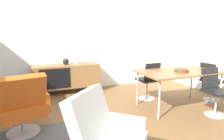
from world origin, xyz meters
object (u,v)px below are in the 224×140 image
at_px(vase_sculptural_dark, 66,62).
at_px(lounge_chair_red, 22,105).
at_px(dining_chair_back_left, 149,79).
at_px(vase_cobalt, 76,60).
at_px(dining_table, 179,73).
at_px(dining_chair_far_end, 211,80).
at_px(sideboard, 67,76).
at_px(wooden_bowl_on_table, 181,71).
at_px(armchair_black_shell, 106,140).
at_px(dining_chair_front_right, 214,90).

relative_size(vase_sculptural_dark, lounge_chair_red, 0.17).
xyz_separation_m(vase_sculptural_dark, dining_chair_back_left, (1.65, -1.15, -0.33)).
relative_size(vase_cobalt, dining_table, 0.20).
height_order(dining_chair_far_end, lounge_chair_red, lounge_chair_red).
relative_size(sideboard, wooden_bowl_on_table, 6.15).
height_order(sideboard, lounge_chair_red, lounge_chair_red).
bearing_deg(wooden_bowl_on_table, vase_cobalt, 133.26).
bearing_deg(armchair_black_shell, lounge_chair_red, 122.12).
distance_m(sideboard, dining_chair_back_left, 2.01).
distance_m(vase_sculptural_dark, dining_chair_back_left, 2.04).
bearing_deg(sideboard, armchair_black_shell, -91.25).
relative_size(wooden_bowl_on_table, dining_chair_back_left, 0.30).
xyz_separation_m(vase_cobalt, dining_table, (1.73, -1.71, -0.13)).
distance_m(vase_sculptural_dark, dining_chair_far_end, 3.37).
distance_m(wooden_bowl_on_table, lounge_chair_red, 2.87).
height_order(dining_chair_front_right, lounge_chair_red, lounge_chair_red).
xyz_separation_m(dining_table, dining_chair_far_end, (0.89, -0.00, -0.23)).
height_order(vase_sculptural_dark, dining_chair_front_right, vase_sculptural_dark).
bearing_deg(wooden_bowl_on_table, vase_sculptural_dark, 137.35).
distance_m(sideboard, vase_cobalt, 0.46).
distance_m(dining_chair_front_right, armchair_black_shell, 2.56).
height_order(dining_table, lounge_chair_red, lounge_chair_red).
bearing_deg(dining_chair_far_end, dining_chair_front_right, -134.05).
bearing_deg(vase_cobalt, dining_table, -44.66).
bearing_deg(sideboard, dining_chair_front_right, -44.17).
bearing_deg(vase_cobalt, wooden_bowl_on_table, -46.74).
relative_size(dining_chair_front_right, armchair_black_shell, 0.90).
distance_m(lounge_chair_red, armchair_black_shell, 1.56).
height_order(vase_cobalt, dining_chair_back_left, vase_cobalt).
distance_m(vase_cobalt, wooden_bowl_on_table, 2.49).
bearing_deg(dining_chair_far_end, vase_sculptural_dark, 149.27).
bearing_deg(armchair_black_shell, dining_chair_front_right, 19.73).
height_order(sideboard, dining_chair_far_end, dining_chair_far_end).
xyz_separation_m(vase_cobalt, armchair_black_shell, (-0.32, -3.14, -0.36)).
relative_size(vase_cobalt, armchair_black_shell, 0.34).
xyz_separation_m(sideboard, dining_table, (1.99, -1.71, 0.26)).
bearing_deg(dining_table, vase_sculptural_dark, 139.36).
bearing_deg(wooden_bowl_on_table, dining_chair_front_right, -50.54).
distance_m(sideboard, dining_chair_front_right, 3.26).
relative_size(dining_chair_far_end, dining_chair_front_right, 1.00).
bearing_deg(lounge_chair_red, dining_chair_far_end, 1.44).
distance_m(wooden_bowl_on_table, dining_chair_front_right, 0.67).
bearing_deg(armchair_black_shell, sideboard, 88.75).
xyz_separation_m(dining_chair_front_right, armchair_black_shell, (-2.41, -0.86, -0.00)).
height_order(vase_cobalt, lounge_chair_red, vase_cobalt).
xyz_separation_m(dining_table, dining_chair_front_right, (0.35, -0.56, -0.23)).
bearing_deg(dining_table, sideboard, 139.27).
bearing_deg(dining_chair_front_right, dining_table, 122.04).
xyz_separation_m(sideboard, wooden_bowl_on_table, (1.96, -1.81, 0.33)).
height_order(dining_table, armchair_black_shell, armchair_black_shell).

